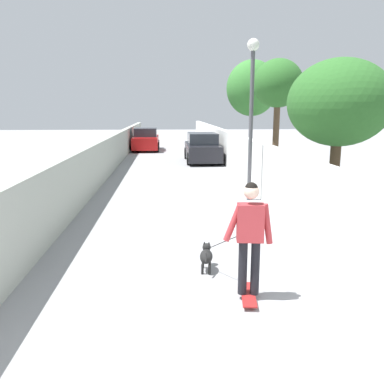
{
  "coord_description": "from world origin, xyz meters",
  "views": [
    {
      "loc": [
        -2.85,
        0.27,
        2.74
      ],
      "look_at": [
        5.46,
        -0.27,
        1.0
      ],
      "focal_mm": 36.75,
      "sensor_mm": 36.0,
      "label": 1
    }
  ],
  "objects_px": {
    "skateboard": "(248,294)",
    "car_near": "(202,148)",
    "tree_right_near": "(278,85)",
    "lamp_post": "(252,94)",
    "car_far": "(146,140)",
    "tree_right_mid": "(339,103)",
    "tree_right_far": "(252,88)",
    "person_skateboarder": "(250,230)",
    "dog": "(206,255)"
  },
  "relations": [
    {
      "from": "skateboard",
      "to": "person_skateboarder",
      "type": "relative_size",
      "value": 0.49
    },
    {
      "from": "skateboard",
      "to": "person_skateboarder",
      "type": "height_order",
      "value": "person_skateboarder"
    },
    {
      "from": "tree_right_mid",
      "to": "tree_right_near",
      "type": "bearing_deg",
      "value": 1.21
    },
    {
      "from": "lamp_post",
      "to": "car_far",
      "type": "xyz_separation_m",
      "value": [
        15.65,
        3.94,
        -2.5
      ]
    },
    {
      "from": "person_skateboarder",
      "to": "car_near",
      "type": "bearing_deg",
      "value": -2.76
    },
    {
      "from": "skateboard",
      "to": "tree_right_mid",
      "type": "bearing_deg",
      "value": -33.99
    },
    {
      "from": "person_skateboarder",
      "to": "car_near",
      "type": "xyz_separation_m",
      "value": [
        15.79,
        -0.76,
        -0.35
      ]
    },
    {
      "from": "lamp_post",
      "to": "car_near",
      "type": "distance_m",
      "value": 9.67
    },
    {
      "from": "tree_right_mid",
      "to": "tree_right_far",
      "type": "bearing_deg",
      "value": -0.66
    },
    {
      "from": "person_skateboarder",
      "to": "tree_right_near",
      "type": "bearing_deg",
      "value": -17.3
    },
    {
      "from": "tree_right_far",
      "to": "skateboard",
      "type": "distance_m",
      "value": 17.34
    },
    {
      "from": "tree_right_near",
      "to": "skateboard",
      "type": "distance_m",
      "value": 11.63
    },
    {
      "from": "skateboard",
      "to": "car_near",
      "type": "relative_size",
      "value": 0.19
    },
    {
      "from": "person_skateboarder",
      "to": "car_near",
      "type": "distance_m",
      "value": 15.81
    },
    {
      "from": "tree_right_mid",
      "to": "dog",
      "type": "bearing_deg",
      "value": 135.32
    },
    {
      "from": "tree_right_near",
      "to": "car_near",
      "type": "bearing_deg",
      "value": 25.67
    },
    {
      "from": "person_skateboarder",
      "to": "dog",
      "type": "relative_size",
      "value": 1.19
    },
    {
      "from": "dog",
      "to": "car_near",
      "type": "bearing_deg",
      "value": -4.94
    },
    {
      "from": "skateboard",
      "to": "lamp_post",
      "type": "bearing_deg",
      "value": -11.89
    },
    {
      "from": "dog",
      "to": "skateboard",
      "type": "bearing_deg",
      "value": -154.94
    },
    {
      "from": "dog",
      "to": "car_far",
      "type": "xyz_separation_m",
      "value": [
        21.03,
        2.06,
        0.44
      ]
    },
    {
      "from": "tree_right_mid",
      "to": "lamp_post",
      "type": "xyz_separation_m",
      "value": [
        1.43,
        2.04,
        0.3
      ]
    },
    {
      "from": "car_near",
      "to": "car_far",
      "type": "bearing_deg",
      "value": 27.81
    },
    {
      "from": "tree_right_near",
      "to": "tree_right_far",
      "type": "bearing_deg",
      "value": -2.38
    },
    {
      "from": "tree_right_far",
      "to": "skateboard",
      "type": "relative_size",
      "value": 6.61
    },
    {
      "from": "tree_right_far",
      "to": "dog",
      "type": "height_order",
      "value": "tree_right_far"
    },
    {
      "from": "skateboard",
      "to": "tree_right_near",
      "type": "bearing_deg",
      "value": -17.3
    },
    {
      "from": "skateboard",
      "to": "car_near",
      "type": "bearing_deg",
      "value": -2.76
    },
    {
      "from": "dog",
      "to": "tree_right_mid",
      "type": "bearing_deg",
      "value": -44.68
    },
    {
      "from": "tree_right_far",
      "to": "dog",
      "type": "xyz_separation_m",
      "value": [
        -15.45,
        4.04,
        -3.62
      ]
    },
    {
      "from": "tree_right_far",
      "to": "lamp_post",
      "type": "height_order",
      "value": "tree_right_far"
    },
    {
      "from": "tree_right_mid",
      "to": "lamp_post",
      "type": "height_order",
      "value": "lamp_post"
    },
    {
      "from": "car_far",
      "to": "tree_right_mid",
      "type": "bearing_deg",
      "value": -160.71
    },
    {
      "from": "tree_right_near",
      "to": "tree_right_far",
      "type": "relative_size",
      "value": 0.87
    },
    {
      "from": "skateboard",
      "to": "car_far",
      "type": "distance_m",
      "value": 22.27
    },
    {
      "from": "tree_right_mid",
      "to": "car_near",
      "type": "xyz_separation_m",
      "value": [
        10.75,
        2.64,
        -2.2
      ]
    },
    {
      "from": "lamp_post",
      "to": "skateboard",
      "type": "bearing_deg",
      "value": 168.11
    },
    {
      "from": "car_far",
      "to": "tree_right_far",
      "type": "bearing_deg",
      "value": -132.38
    },
    {
      "from": "tree_right_mid",
      "to": "car_near",
      "type": "bearing_deg",
      "value": 13.79
    },
    {
      "from": "tree_right_far",
      "to": "car_far",
      "type": "height_order",
      "value": "tree_right_far"
    },
    {
      "from": "tree_right_near",
      "to": "lamp_post",
      "type": "xyz_separation_m",
      "value": [
        -4.07,
        1.92,
        -0.51
      ]
    },
    {
      "from": "car_near",
      "to": "skateboard",
      "type": "bearing_deg",
      "value": 177.24
    },
    {
      "from": "lamp_post",
      "to": "car_near",
      "type": "height_order",
      "value": "lamp_post"
    },
    {
      "from": "tree_right_near",
      "to": "dog",
      "type": "xyz_separation_m",
      "value": [
        -9.45,
        3.79,
        -3.45
      ]
    },
    {
      "from": "lamp_post",
      "to": "person_skateboarder",
      "type": "relative_size",
      "value": 2.84
    },
    {
      "from": "person_skateboarder",
      "to": "car_far",
      "type": "relative_size",
      "value": 0.42
    },
    {
      "from": "skateboard",
      "to": "dog",
      "type": "relative_size",
      "value": 0.58
    },
    {
      "from": "tree_right_mid",
      "to": "skateboard",
      "type": "height_order",
      "value": "tree_right_mid"
    },
    {
      "from": "lamp_post",
      "to": "tree_right_far",
      "type": "bearing_deg",
      "value": -12.16
    },
    {
      "from": "lamp_post",
      "to": "tree_right_near",
      "type": "bearing_deg",
      "value": -25.25
    }
  ]
}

